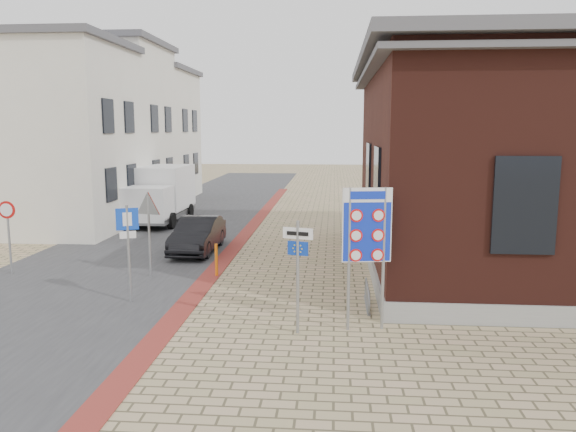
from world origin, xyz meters
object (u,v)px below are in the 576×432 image
(essen_sign, at_px, (298,259))
(box_truck, at_px, (161,194))
(border_sign, at_px, (367,228))
(bollard, at_px, (216,260))
(sedan, at_px, (198,235))
(parking_sign, at_px, (128,236))

(essen_sign, bearing_deg, box_truck, 133.63)
(essen_sign, bearing_deg, border_sign, 29.62)
(box_truck, xyz_separation_m, border_sign, (9.00, -13.91, 0.94))
(border_sign, distance_m, bollard, 6.33)
(sedan, xyz_separation_m, box_truck, (-3.30, 6.27, 0.75))
(box_truck, xyz_separation_m, essen_sign, (7.50, -14.28, 0.29))
(box_truck, relative_size, border_sign, 1.60)
(parking_sign, height_order, bollard, parking_sign)
(sedan, bearing_deg, bollard, -67.31)
(bollard, bearing_deg, essen_sign, -58.86)
(box_truck, height_order, parking_sign, box_truck)
(parking_sign, bearing_deg, sedan, 62.97)
(border_sign, distance_m, essen_sign, 1.68)
(sedan, height_order, box_truck, box_truck)
(border_sign, height_order, essen_sign, border_sign)
(border_sign, height_order, bollard, border_sign)
(sedan, distance_m, essen_sign, 9.10)
(essen_sign, bearing_deg, bollard, 137.06)
(essen_sign, xyz_separation_m, parking_sign, (-4.50, 1.88, 0.07))
(parking_sign, bearing_deg, box_truck, 79.36)
(bollard, bearing_deg, box_truck, 115.97)
(parking_sign, xyz_separation_m, bollard, (1.70, 2.76, -1.24))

